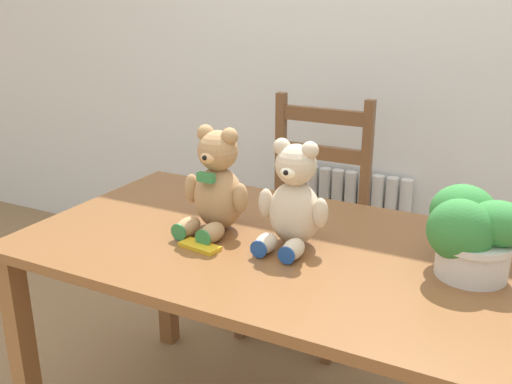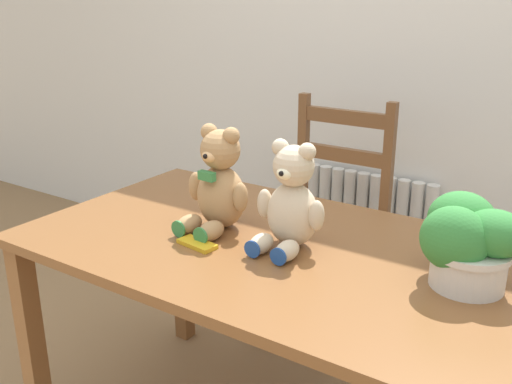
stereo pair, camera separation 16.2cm
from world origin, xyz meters
TOP-DOWN VIEW (x-y plane):
  - wall_back at (0.00, 1.67)m, footprint 8.00×0.04m
  - radiator at (-0.20, 1.60)m, footprint 0.67×0.10m
  - dining_table at (0.00, 0.41)m, footprint 1.45×0.83m
  - wooden_chair_behind at (-0.22, 1.19)m, footprint 0.44×0.43m
  - teddy_bear_left at (-0.20, 0.42)m, footprint 0.22×0.22m
  - teddy_bear_right at (0.04, 0.42)m, footprint 0.21×0.21m
  - potted_plant at (0.50, 0.46)m, footprint 0.24×0.23m
  - chocolate_bar at (-0.17, 0.28)m, footprint 0.12×0.07m

SIDE VIEW (x-z plane):
  - radiator at x=-0.20m, z-range -0.03..0.57m
  - wooden_chair_behind at x=-0.22m, z-range -0.02..0.98m
  - dining_table at x=0.00m, z-range 0.27..1.01m
  - chocolate_bar at x=-0.17m, z-range 0.74..0.75m
  - potted_plant at x=0.50m, z-range 0.74..0.96m
  - teddy_bear_right at x=0.04m, z-range 0.72..1.02m
  - teddy_bear_left at x=-0.20m, z-range 0.72..1.03m
  - wall_back at x=0.00m, z-range 0.00..2.60m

